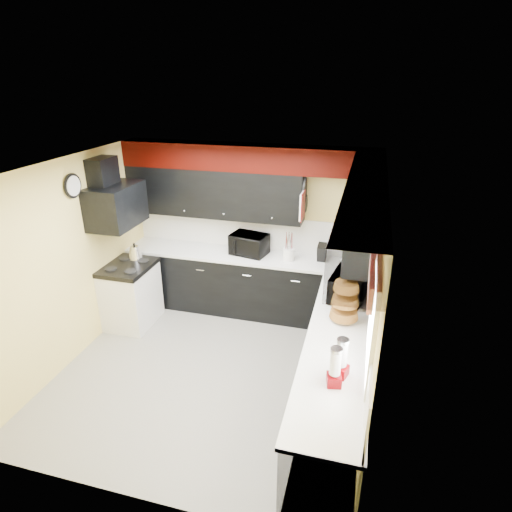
% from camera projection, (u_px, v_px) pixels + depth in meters
% --- Properties ---
extents(ground, '(3.60, 3.60, 0.00)m').
position_uv_depth(ground, '(213.00, 370.00, 5.30)').
color(ground, gray).
rests_on(ground, ground).
extents(wall_back, '(3.60, 0.06, 2.50)m').
position_uv_depth(wall_back, '(251.00, 228.00, 6.40)').
color(wall_back, '#E0C666').
rests_on(wall_back, ground).
extents(wall_right, '(0.06, 3.60, 2.50)m').
position_uv_depth(wall_right, '(373.00, 300.00, 4.37)').
color(wall_right, '#E0C666').
rests_on(wall_right, ground).
extents(wall_left, '(0.06, 3.60, 2.50)m').
position_uv_depth(wall_left, '(70.00, 263.00, 5.23)').
color(wall_left, '#E0C666').
rests_on(wall_left, ground).
extents(ceiling, '(3.60, 3.60, 0.06)m').
position_uv_depth(ceiling, '(203.00, 169.00, 4.30)').
color(ceiling, white).
rests_on(ceiling, wall_back).
extents(cab_back, '(3.60, 0.60, 0.90)m').
position_uv_depth(cab_back, '(246.00, 284.00, 6.45)').
color(cab_back, black).
rests_on(cab_back, ground).
extents(cab_right, '(0.60, 3.00, 0.90)m').
position_uv_depth(cab_right, '(335.00, 377.00, 4.50)').
color(cab_right, black).
rests_on(cab_right, ground).
extents(counter_back, '(3.62, 0.64, 0.04)m').
position_uv_depth(counter_back, '(246.00, 256.00, 6.26)').
color(counter_back, white).
rests_on(counter_back, cab_back).
extents(counter_right, '(0.64, 3.02, 0.04)m').
position_uv_depth(counter_right, '(338.00, 339.00, 4.31)').
color(counter_right, white).
rests_on(counter_right, cab_right).
extents(splash_back, '(3.60, 0.02, 0.50)m').
position_uv_depth(splash_back, '(251.00, 232.00, 6.41)').
color(splash_back, white).
rests_on(splash_back, counter_back).
extents(splash_right, '(0.02, 3.60, 0.50)m').
position_uv_depth(splash_right, '(371.00, 305.00, 4.40)').
color(splash_right, white).
rests_on(splash_right, counter_right).
extents(upper_back, '(2.60, 0.35, 0.70)m').
position_uv_depth(upper_back, '(214.00, 193.00, 6.14)').
color(upper_back, black).
rests_on(upper_back, wall_back).
extents(upper_right, '(0.35, 1.80, 0.70)m').
position_uv_depth(upper_right, '(364.00, 220.00, 4.99)').
color(upper_right, black).
rests_on(upper_right, wall_right).
extents(soffit_back, '(3.60, 0.36, 0.35)m').
position_uv_depth(soffit_back, '(247.00, 157.00, 5.81)').
color(soffit_back, black).
rests_on(soffit_back, wall_back).
extents(soffit_right, '(0.36, 3.24, 0.35)m').
position_uv_depth(soffit_right, '(365.00, 202.00, 3.83)').
color(soffit_right, black).
rests_on(soffit_right, wall_right).
extents(stove, '(0.60, 0.75, 0.86)m').
position_uv_depth(stove, '(131.00, 296.00, 6.15)').
color(stove, white).
rests_on(stove, ground).
extents(cooktop, '(0.62, 0.77, 0.06)m').
position_uv_depth(cooktop, '(128.00, 267.00, 5.96)').
color(cooktop, black).
rests_on(cooktop, stove).
extents(hood, '(0.50, 0.78, 0.55)m').
position_uv_depth(hood, '(116.00, 205.00, 5.62)').
color(hood, black).
rests_on(hood, wall_left).
extents(hood_duct, '(0.24, 0.40, 0.40)m').
position_uv_depth(hood_duct, '(103.00, 173.00, 5.49)').
color(hood_duct, black).
rests_on(hood_duct, wall_left).
extents(window, '(0.03, 0.86, 0.96)m').
position_uv_depth(window, '(373.00, 320.00, 3.46)').
color(window, white).
rests_on(window, wall_right).
extents(valance, '(0.04, 0.88, 0.20)m').
position_uv_depth(valance, '(372.00, 275.00, 3.31)').
color(valance, red).
rests_on(valance, wall_right).
extents(pan_top, '(0.03, 0.22, 0.40)m').
position_uv_depth(pan_top, '(305.00, 186.00, 5.68)').
color(pan_top, black).
rests_on(pan_top, upper_back).
extents(pan_mid, '(0.03, 0.28, 0.46)m').
position_uv_depth(pan_mid, '(303.00, 207.00, 5.67)').
color(pan_mid, black).
rests_on(pan_mid, upper_back).
extents(pan_low, '(0.03, 0.24, 0.42)m').
position_uv_depth(pan_low, '(306.00, 204.00, 5.91)').
color(pan_low, black).
rests_on(pan_low, upper_back).
extents(cut_board, '(0.03, 0.26, 0.35)m').
position_uv_depth(cut_board, '(302.00, 206.00, 5.54)').
color(cut_board, white).
rests_on(cut_board, upper_back).
extents(baskets, '(0.27, 0.27, 0.50)m').
position_uv_depth(baskets, '(345.00, 300.00, 4.51)').
color(baskets, brown).
rests_on(baskets, upper_right).
extents(clock, '(0.03, 0.30, 0.30)m').
position_uv_depth(clock, '(73.00, 186.00, 5.08)').
color(clock, black).
rests_on(clock, wall_left).
extents(deco_plate, '(0.03, 0.24, 0.24)m').
position_uv_depth(deco_plate, '(381.00, 217.00, 3.67)').
color(deco_plate, white).
rests_on(deco_plate, wall_right).
extents(toaster_oven, '(0.59, 0.52, 0.30)m').
position_uv_depth(toaster_oven, '(249.00, 244.00, 6.22)').
color(toaster_oven, black).
rests_on(toaster_oven, counter_back).
extents(microwave, '(0.47, 0.62, 0.31)m').
position_uv_depth(microwave, '(349.00, 286.00, 4.99)').
color(microwave, black).
rests_on(microwave, counter_right).
extents(utensil_crock, '(0.18, 0.18, 0.18)m').
position_uv_depth(utensil_crock, '(289.00, 254.00, 6.03)').
color(utensil_crock, white).
rests_on(utensil_crock, counter_back).
extents(knife_block, '(0.12, 0.17, 0.25)m').
position_uv_depth(knife_block, '(322.00, 253.00, 5.99)').
color(knife_block, black).
rests_on(knife_block, counter_back).
extents(kettle, '(0.22, 0.22, 0.18)m').
position_uv_depth(kettle, '(135.00, 252.00, 6.14)').
color(kettle, '#B7B7BC').
rests_on(kettle, cooktop).
extents(dispenser_a, '(0.16, 0.16, 0.34)m').
position_uv_depth(dispenser_a, '(341.00, 360.00, 3.70)').
color(dispenser_a, '#64170A').
rests_on(dispenser_a, counter_right).
extents(dispenser_b, '(0.14, 0.14, 0.33)m').
position_uv_depth(dispenser_b, '(335.00, 369.00, 3.59)').
color(dispenser_b, '#6F010E').
rests_on(dispenser_b, counter_right).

